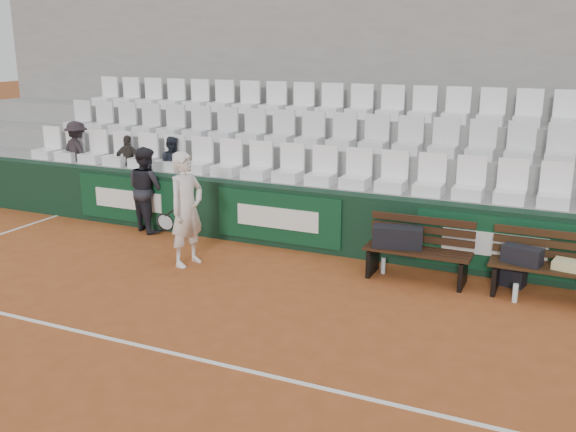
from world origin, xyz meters
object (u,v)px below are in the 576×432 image
at_px(ball_kid, 147,189).
at_px(spectator_c, 171,141).
at_px(bench_left, 417,265).
at_px(spectator_b, 127,139).
at_px(sports_bag_ground, 510,276).
at_px(water_bottle_near, 383,265).
at_px(sports_bag_right, 522,255).
at_px(tennis_player, 186,209).
at_px(spectator_a, 76,129).
at_px(bench_right, 547,283).
at_px(sports_bag_left, 398,237).
at_px(water_bottle_far, 515,293).

height_order(ball_kid, spectator_c, spectator_c).
xyz_separation_m(bench_left, spectator_b, (-5.91, 1.17, 1.29)).
distance_m(sports_bag_ground, spectator_b, 7.33).
bearing_deg(water_bottle_near, sports_bag_ground, 9.43).
distance_m(sports_bag_right, tennis_player, 4.80).
relative_size(water_bottle_near, spectator_a, 0.20).
distance_m(tennis_player, spectator_a, 4.36).
height_order(bench_right, ball_kid, ball_kid).
bearing_deg(bench_left, water_bottle_near, 173.01).
bearing_deg(spectator_c, bench_left, 158.34).
distance_m(sports_bag_ground, water_bottle_near, 1.77).
height_order(water_bottle_near, spectator_c, spectator_c).
bearing_deg(sports_bag_ground, sports_bag_left, -167.61).
bearing_deg(spectator_a, water_bottle_near, -174.45).
height_order(sports_bag_ground, water_bottle_near, sports_bag_ground).
distance_m(ball_kid, spectator_a, 2.44).
xyz_separation_m(sports_bag_left, sports_bag_ground, (1.54, 0.34, -0.48)).
relative_size(bench_right, spectator_b, 1.46).
relative_size(bench_left, water_bottle_near, 6.17).
distance_m(tennis_player, ball_kid, 2.07).
xyz_separation_m(ball_kid, spectator_c, (0.07, 0.71, 0.77)).
xyz_separation_m(water_bottle_near, water_bottle_far, (1.88, -0.33, 0.00)).
bearing_deg(ball_kid, water_bottle_near, -161.36).
height_order(sports_bag_left, tennis_player, tennis_player).
distance_m(bench_right, water_bottle_far, 0.48).
bearing_deg(ball_kid, sports_bag_ground, -157.29).
xyz_separation_m(bench_right, sports_bag_left, (-2.03, -0.01, 0.38)).
bearing_deg(water_bottle_far, tennis_player, -173.76).
distance_m(water_bottle_near, ball_kid, 4.55).
xyz_separation_m(sports_bag_left, water_bottle_near, (-0.21, 0.05, -0.48)).
xyz_separation_m(sports_bag_ground, water_bottle_near, (-1.75, -0.29, -0.00)).
bearing_deg(bench_left, spectator_b, 168.82).
bearing_deg(sports_bag_ground, water_bottle_near, -170.57).
bearing_deg(bench_right, sports_bag_right, -176.15).
relative_size(bench_left, tennis_player, 0.86).
bearing_deg(spectator_b, water_bottle_far, 153.06).
bearing_deg(sports_bag_ground, spectator_c, 172.45).
bearing_deg(sports_bag_left, sports_bag_right, -0.38).
xyz_separation_m(water_bottle_near, spectator_b, (-5.40, 1.11, 1.39)).
distance_m(bench_left, water_bottle_far, 1.40).
xyz_separation_m(bench_left, ball_kid, (-4.99, 0.46, 0.54)).
height_order(sports_bag_left, water_bottle_far, sports_bag_left).
bearing_deg(water_bottle_far, sports_bag_ground, 102.04).
bearing_deg(bench_right, sports_bag_left, -179.67).
bearing_deg(sports_bag_left, tennis_player, -165.29).
bearing_deg(tennis_player, spectator_c, 129.10).
distance_m(bench_right, spectator_a, 9.08).
distance_m(bench_right, sports_bag_left, 2.07).
xyz_separation_m(sports_bag_left, spectator_b, (-5.61, 1.15, 0.91)).
relative_size(water_bottle_near, tennis_player, 0.14).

